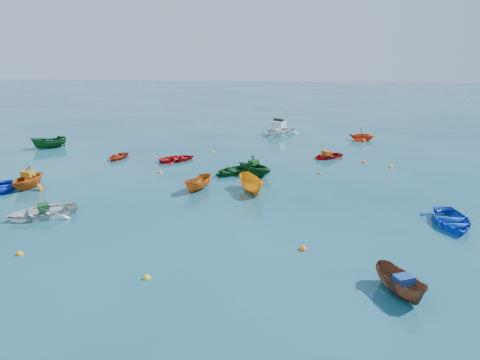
# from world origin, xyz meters

# --- Properties ---
(ground) EXTENTS (160.00, 160.00, 0.00)m
(ground) POSITION_xyz_m (0.00, 0.00, 0.00)
(ground) COLOR #0A3B4B
(ground) RESTS_ON ground
(dinghy_blue_sw) EXTENTS (2.95, 3.29, 0.56)m
(dinghy_blue_sw) POSITION_xyz_m (-15.04, 2.88, 0.00)
(dinghy_blue_sw) COLOR #0F2DC1
(dinghy_blue_sw) RESTS_ON ground
(dinghy_white_near) EXTENTS (4.39, 4.14, 0.74)m
(dinghy_white_near) POSITION_xyz_m (-10.29, -1.40, 0.00)
(dinghy_white_near) COLOR silver
(dinghy_white_near) RESTS_ON ground
(sampan_brown_mid) EXTENTS (2.03, 2.88, 1.05)m
(sampan_brown_mid) POSITION_xyz_m (7.24, -7.95, 0.00)
(sampan_brown_mid) COLOR brown
(sampan_brown_mid) RESTS_ON ground
(dinghy_blue_se) EXTENTS (2.67, 3.67, 0.75)m
(dinghy_blue_se) POSITION_xyz_m (11.55, -0.68, 0.00)
(dinghy_blue_se) COLOR blue
(dinghy_blue_se) RESTS_ON ground
(dinghy_orange_w) EXTENTS (3.05, 3.37, 1.55)m
(dinghy_orange_w) POSITION_xyz_m (-13.62, 3.37, 0.00)
(dinghy_orange_w) COLOR #C75412
(dinghy_orange_w) RESTS_ON ground
(sampan_yellow_mid) EXTENTS (2.29, 3.25, 1.18)m
(sampan_yellow_mid) POSITION_xyz_m (0.85, 3.80, 0.00)
(sampan_yellow_mid) COLOR orange
(sampan_yellow_mid) RESTS_ON ground
(dinghy_green_e) EXTENTS (3.51, 3.63, 0.61)m
(dinghy_green_e) POSITION_xyz_m (-0.92, 7.75, 0.00)
(dinghy_green_e) COLOR #11491B
(dinghy_green_e) RESTS_ON ground
(dinghy_red_nw) EXTENTS (3.54, 3.29, 0.60)m
(dinghy_red_nw) POSITION_xyz_m (-5.49, 10.98, 0.00)
(dinghy_red_nw) COLOR red
(dinghy_red_nw) RESTS_ON ground
(sampan_orange_n) EXTENTS (1.97, 2.77, 1.01)m
(sampan_orange_n) POSITION_xyz_m (-2.58, 3.87, 0.00)
(sampan_orange_n) COLOR #BA5711
(sampan_orange_n) RESTS_ON ground
(dinghy_green_n) EXTENTS (3.83, 3.75, 1.53)m
(dinghy_green_n) POSITION_xyz_m (0.80, 7.57, 0.00)
(dinghy_green_n) COLOR #104518
(dinghy_green_n) RESTS_ON ground
(dinghy_red_ne) EXTENTS (3.24, 3.03, 0.55)m
(dinghy_red_ne) POSITION_xyz_m (6.41, 12.96, 0.00)
(dinghy_red_ne) COLOR #B6100F
(dinghy_red_ne) RESTS_ON ground
(dinghy_red_far) EXTENTS (2.11, 2.71, 0.51)m
(dinghy_red_far) POSITION_xyz_m (-10.44, 11.28, 0.00)
(dinghy_red_far) COLOR #BA300F
(dinghy_red_far) RESTS_ON ground
(dinghy_orange_far) EXTENTS (2.57, 2.26, 1.28)m
(dinghy_orange_far) POSITION_xyz_m (10.27, 19.97, 0.00)
(dinghy_orange_far) COLOR #E44415
(dinghy_orange_far) RESTS_ON ground
(sampan_green_far) EXTENTS (3.05, 2.46, 1.13)m
(sampan_green_far) POSITION_xyz_m (-17.63, 14.34, 0.00)
(sampan_green_far) COLOR #104616
(sampan_green_far) RESTS_ON ground
(motorboat_white) EXTENTS (4.87, 5.26, 1.49)m
(motorboat_white) POSITION_xyz_m (2.36, 22.18, 0.00)
(motorboat_white) COLOR silver
(motorboat_white) RESTS_ON ground
(tarp_green_a) EXTENTS (0.83, 0.87, 0.34)m
(tarp_green_a) POSITION_xyz_m (-10.21, -1.34, 0.54)
(tarp_green_a) COLOR #11471C
(tarp_green_a) RESTS_ON dinghy_white_near
(tarp_blue_a) EXTENTS (0.84, 0.76, 0.33)m
(tarp_blue_a) POSITION_xyz_m (7.30, -8.09, 0.69)
(tarp_blue_a) COLOR navy
(tarp_blue_a) RESTS_ON sampan_brown_mid
(tarp_orange_a) EXTENTS (0.81, 0.67, 0.35)m
(tarp_orange_a) POSITION_xyz_m (-13.61, 3.42, 0.95)
(tarp_orange_a) COLOR orange
(tarp_orange_a) RESTS_ON dinghy_orange_w
(tarp_green_b) EXTENTS (0.79, 0.82, 0.32)m
(tarp_green_b) POSITION_xyz_m (0.72, 7.63, 0.92)
(tarp_green_b) COLOR #124816
(tarp_green_b) RESTS_ON dinghy_green_n
(tarp_orange_b) EXTENTS (0.85, 0.90, 0.35)m
(tarp_orange_b) POSITION_xyz_m (6.32, 12.90, 0.45)
(tarp_orange_b) COLOR #AF5812
(tarp_orange_b) RESTS_ON dinghy_red_ne
(buoy_or_a) EXTENTS (0.33, 0.33, 0.33)m
(buoy_or_a) POSITION_xyz_m (-9.02, -5.99, 0.00)
(buoy_or_a) COLOR orange
(buoy_or_a) RESTS_ON ground
(buoy_ye_a) EXTENTS (0.33, 0.33, 0.33)m
(buoy_ye_a) POSITION_xyz_m (-2.70, -7.62, 0.00)
(buoy_ye_a) COLOR gold
(buoy_ye_a) RESTS_ON ground
(buoy_or_b) EXTENTS (0.38, 0.38, 0.38)m
(buoy_or_b) POSITION_xyz_m (3.73, -4.36, 0.00)
(buoy_or_b) COLOR #FF660D
(buoy_or_b) RESTS_ON ground
(buoy_ye_b) EXTENTS (0.35, 0.35, 0.35)m
(buoy_ye_b) POSITION_xyz_m (-6.00, 7.54, 0.00)
(buoy_ye_b) COLOR yellow
(buoy_ye_b) RESTS_ON ground
(buoy_or_c) EXTENTS (0.35, 0.35, 0.35)m
(buoy_or_c) POSITION_xyz_m (-10.20, 0.14, 0.00)
(buoy_or_c) COLOR orange
(buoy_or_c) RESTS_ON ground
(buoy_ye_c) EXTENTS (0.30, 0.30, 0.30)m
(buoy_ye_c) POSITION_xyz_m (0.08, 9.36, 0.00)
(buoy_ye_c) COLOR gold
(buoy_ye_c) RESTS_ON ground
(buoy_or_d) EXTENTS (0.29, 0.29, 0.29)m
(buoy_or_d) POSITION_xyz_m (5.42, 8.33, 0.00)
(buoy_or_d) COLOR orange
(buoy_or_d) RESTS_ON ground
(buoy_ye_d) EXTENTS (0.30, 0.30, 0.30)m
(buoy_ye_d) POSITION_xyz_m (-3.12, 14.12, 0.00)
(buoy_ye_d) COLOR yellow
(buoy_ye_d) RESTS_ON ground
(buoy_or_e) EXTENTS (0.35, 0.35, 0.35)m
(buoy_or_e) POSITION_xyz_m (9.14, 11.75, 0.00)
(buoy_or_e) COLOR orange
(buoy_or_e) RESTS_ON ground
(buoy_ye_e) EXTENTS (0.35, 0.35, 0.35)m
(buoy_ye_e) POSITION_xyz_m (10.92, 10.70, 0.00)
(buoy_ye_e) COLOR yellow
(buoy_ye_e) RESTS_ON ground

